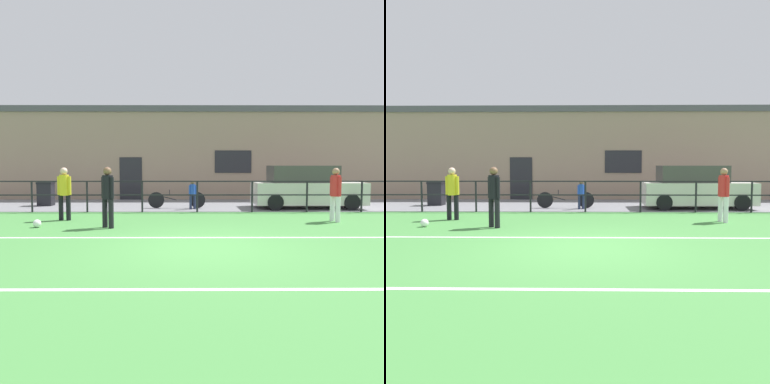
% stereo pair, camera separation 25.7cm
% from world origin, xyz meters
% --- Properties ---
extents(ground, '(60.00, 44.00, 0.04)m').
position_xyz_m(ground, '(0.00, 0.00, -0.02)').
color(ground, '#478C42').
extents(field_line_touchline, '(36.00, 0.11, 0.00)m').
position_xyz_m(field_line_touchline, '(0.00, 1.10, 0.00)').
color(field_line_touchline, white).
rests_on(field_line_touchline, ground).
extents(field_line_hash, '(36.00, 0.11, 0.00)m').
position_xyz_m(field_line_hash, '(0.00, -2.69, 0.00)').
color(field_line_hash, white).
rests_on(field_line_hash, ground).
extents(pavement_strip, '(48.00, 5.00, 0.02)m').
position_xyz_m(pavement_strip, '(0.00, 8.50, 0.01)').
color(pavement_strip, slate).
rests_on(pavement_strip, ground).
extents(perimeter_fence, '(36.07, 0.07, 1.15)m').
position_xyz_m(perimeter_fence, '(0.00, 6.00, 0.75)').
color(perimeter_fence, black).
rests_on(perimeter_fence, ground).
extents(clubhouse_facade, '(28.00, 2.56, 4.62)m').
position_xyz_m(clubhouse_facade, '(-0.00, 12.20, 2.32)').
color(clubhouse_facade, gray).
rests_on(clubhouse_facade, ground).
extents(player_goalkeeper, '(0.39, 0.32, 1.66)m').
position_xyz_m(player_goalkeeper, '(-2.50, 2.53, 0.95)').
color(player_goalkeeper, black).
rests_on(player_goalkeeper, ground).
extents(player_striker, '(0.29, 0.43, 1.63)m').
position_xyz_m(player_striker, '(4.14, 3.66, 0.93)').
color(player_striker, white).
rests_on(player_striker, ground).
extents(player_winger, '(0.45, 0.29, 1.64)m').
position_xyz_m(player_winger, '(-4.16, 3.99, 0.93)').
color(player_winger, black).
rests_on(player_winger, ground).
extents(soccer_ball_match, '(0.22, 0.22, 0.22)m').
position_xyz_m(soccer_ball_match, '(-4.48, 2.61, 0.11)').
color(soccer_ball_match, white).
rests_on(soccer_ball_match, ground).
extents(spectator_child, '(0.29, 0.19, 1.11)m').
position_xyz_m(spectator_child, '(-0.16, 6.83, 0.65)').
color(spectator_child, '#232D4C').
rests_on(spectator_child, pavement_strip).
extents(parked_car_red, '(4.24, 1.84, 1.67)m').
position_xyz_m(parked_car_red, '(4.33, 7.26, 0.81)').
color(parked_car_red, silver).
rests_on(parked_car_red, pavement_strip).
extents(bicycle_parked_1, '(2.26, 0.04, 0.73)m').
position_xyz_m(bicycle_parked_1, '(-0.79, 7.20, 0.35)').
color(bicycle_parked_1, black).
rests_on(bicycle_parked_1, pavement_strip).
extents(trash_bin_0, '(0.63, 0.53, 0.99)m').
position_xyz_m(trash_bin_0, '(-6.31, 8.18, 0.52)').
color(trash_bin_0, black).
rests_on(trash_bin_0, pavement_strip).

